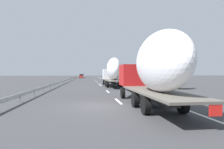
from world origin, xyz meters
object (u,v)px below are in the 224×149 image
truck_lead (113,71)px  car_red_compact (81,76)px  car_silver_hatch (82,76)px  road_sign (114,74)px  truck_trailing (153,68)px

truck_lead → car_red_compact: truck_lead is taller
car_silver_hatch → road_sign: (-48.18, -10.04, 1.17)m
truck_lead → road_sign: size_ratio=4.71×
truck_lead → car_red_compact: size_ratio=3.47×
truck_lead → car_silver_hatch: bearing=5.7°
truck_trailing → road_sign: (41.95, -3.10, -0.60)m
truck_lead → car_silver_hatch: truck_lead is taller
truck_lead → car_red_compact: bearing=6.9°
truck_trailing → car_silver_hatch: bearing=4.4°
truck_lead → car_red_compact: (58.41, 7.11, -1.76)m
truck_lead → truck_trailing: truck_lead is taller
truck_lead → road_sign: bearing=-8.3°
truck_trailing → car_silver_hatch: truck_trailing is taller
car_silver_hatch → truck_trailing: bearing=-175.6°
car_silver_hatch → road_sign: road_sign is taller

